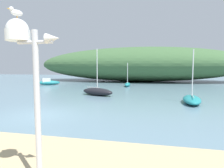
% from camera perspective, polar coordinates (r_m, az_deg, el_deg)
% --- Properties ---
extents(ground_plane, '(120.00, 120.00, 0.00)m').
position_cam_1_polar(ground_plane, '(11.68, -20.69, -8.81)').
color(ground_plane, slate).
extents(distant_hill, '(42.99, 14.62, 6.98)m').
position_cam_1_polar(distant_hill, '(38.76, 8.41, 6.03)').
color(distant_hill, '#3D6038').
rests_on(distant_hill, ground).
extents(mast_structure, '(1.15, 0.48, 3.50)m').
position_cam_1_polar(mast_structure, '(4.18, -25.36, 9.04)').
color(mast_structure, silver).
rests_on(mast_structure, beach_sand).
extents(seagull_on_radar, '(0.23, 0.27, 0.22)m').
position_cam_1_polar(seagull_on_radar, '(4.39, -27.53, 19.08)').
color(seagull_on_radar, orange).
rests_on(seagull_on_radar, mast_structure).
extents(sailboat_far_right, '(1.67, 3.70, 4.14)m').
position_cam_1_polar(sailboat_far_right, '(15.58, 23.40, -4.38)').
color(sailboat_far_right, teal).
rests_on(sailboat_far_right, ground).
extents(sailboat_far_left, '(0.78, 2.74, 3.48)m').
position_cam_1_polar(sailboat_far_left, '(27.31, 4.79, -0.12)').
color(sailboat_far_left, teal).
rests_on(sailboat_far_left, ground).
extents(motorboat_east_reach, '(3.54, 2.55, 1.07)m').
position_cam_1_polar(motorboat_east_reach, '(31.51, -19.01, 0.52)').
color(motorboat_east_reach, teal).
rests_on(motorboat_east_reach, ground).
extents(sailboat_by_sandbar, '(3.77, 2.46, 4.60)m').
position_cam_1_polar(sailboat_by_sandbar, '(18.45, -4.57, -2.33)').
color(sailboat_by_sandbar, black).
rests_on(sailboat_by_sandbar, ground).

